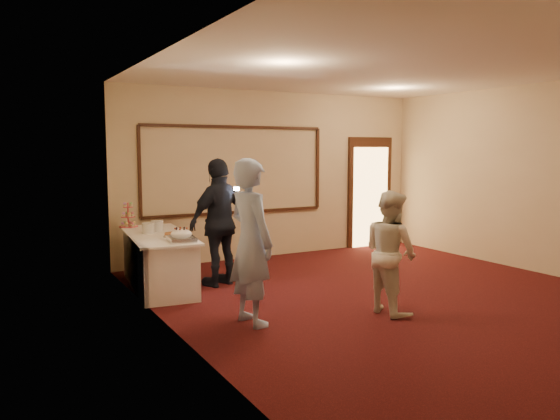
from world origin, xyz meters
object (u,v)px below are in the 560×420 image
at_px(guest, 220,222).
at_px(plate_stack_b, 157,226).
at_px(woman, 390,252).
at_px(cupcake_stand, 128,217).
at_px(pavlova_tray, 181,236).
at_px(man, 251,242).
at_px(buffet_table, 158,261).
at_px(plate_stack_a, 148,228).
at_px(tart, 173,235).

bearing_deg(guest, plate_stack_b, -55.14).
bearing_deg(woman, cupcake_stand, 33.01).
bearing_deg(plate_stack_b, pavlova_tray, -89.02).
height_order(man, guest, man).
relative_size(buffet_table, woman, 1.46).
height_order(pavlova_tray, woman, woman).
bearing_deg(pavlova_tray, buffet_table, 96.66).
distance_m(woman, guest, 2.57).
xyz_separation_m(buffet_table, man, (0.45, -2.10, 0.55)).
xyz_separation_m(buffet_table, plate_stack_a, (-0.11, 0.11, 0.46)).
height_order(cupcake_stand, guest, guest).
xyz_separation_m(cupcake_stand, plate_stack_b, (0.26, -0.65, -0.07)).
distance_m(plate_stack_a, tart, 0.50).
xyz_separation_m(cupcake_stand, plate_stack_a, (0.09, -0.81, -0.07)).
distance_m(cupcake_stand, woman, 4.13).
relative_size(buffet_table, tart, 7.73).
bearing_deg(cupcake_stand, pavlova_tray, -80.54).
bearing_deg(pavlova_tray, plate_stack_b, 90.98).
bearing_deg(cupcake_stand, man, -77.98).
height_order(buffet_table, plate_stack_a, plate_stack_a).
bearing_deg(plate_stack_a, woman, -50.04).
xyz_separation_m(cupcake_stand, woman, (2.29, -3.44, -0.18)).
height_order(pavlova_tray, man, man).
bearing_deg(plate_stack_a, buffet_table, -45.01).
bearing_deg(guest, cupcake_stand, -68.43).
xyz_separation_m(woman, guest, (-1.26, 2.23, 0.18)).
height_order(buffet_table, man, man).
height_order(buffet_table, tart, tart).
bearing_deg(woman, buffet_table, 39.13).
height_order(plate_stack_b, man, man).
distance_m(buffet_table, woman, 3.30).
bearing_deg(man, woman, -111.50).
relative_size(cupcake_stand, plate_stack_b, 2.21).
relative_size(cupcake_stand, woman, 0.28).
distance_m(plate_stack_b, woman, 3.45).
distance_m(pavlova_tray, plate_stack_a, 0.89).
bearing_deg(tart, woman, -47.75).
relative_size(man, guest, 1.02).
bearing_deg(plate_stack_b, guest, -36.45).
xyz_separation_m(tart, woman, (1.98, -2.18, -0.06)).
relative_size(buffet_table, plate_stack_b, 11.52).
bearing_deg(man, plate_stack_a, 7.15).
distance_m(plate_stack_a, plate_stack_b, 0.24).
bearing_deg(buffet_table, woman, -50.27).
bearing_deg(tart, cupcake_stand, 103.76).
height_order(tart, man, man).
bearing_deg(woman, plate_stack_b, 35.33).
xyz_separation_m(buffet_table, tart, (0.12, -0.34, 0.41)).
height_order(plate_stack_a, man, man).
relative_size(plate_stack_a, tart, 0.65).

